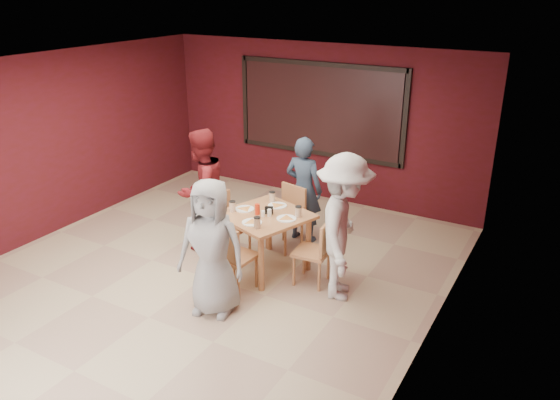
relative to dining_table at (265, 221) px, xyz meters
The scene contains 11 objects.
floor 1.12m from the dining_table, 133.16° to the right, with size 7.00×7.00×0.00m, color tan.
window_blinds 3.03m from the dining_table, 101.79° to the left, with size 3.00×0.02×1.50m, color black.
dining_table is the anchor object (origin of this frame).
chair_front 0.77m from the dining_table, 93.75° to the right, with size 0.50×0.50×0.97m.
chair_back 0.78m from the dining_table, 94.59° to the left, with size 0.55×0.55×0.95m.
chair_left 0.72m from the dining_table, behind, with size 0.49×0.49×0.94m.
chair_right 0.83m from the dining_table, ahead, with size 0.48×0.48×0.91m.
diner_front 1.21m from the dining_table, 90.03° to the right, with size 0.83×0.54×1.70m, color gray.
diner_back 1.11m from the dining_table, 89.15° to the left, with size 0.60×0.39×1.65m, color #304156.
diner_left 1.21m from the dining_table, behind, with size 0.88×0.69×1.82m, color maroon.
diner_right 1.22m from the dining_table, ahead, with size 1.22×0.70×1.89m, color silver.
Camera 1 is at (4.13, -5.15, 3.77)m, focal length 35.00 mm.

